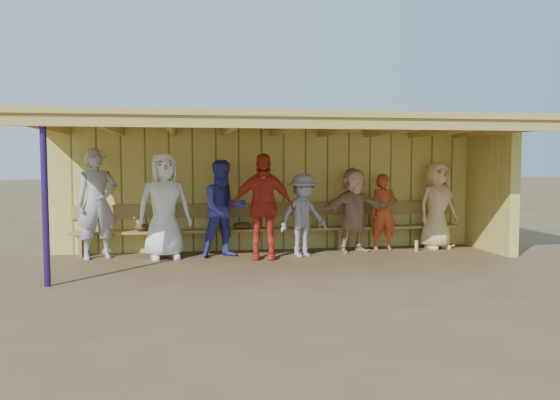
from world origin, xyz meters
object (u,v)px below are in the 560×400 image
(player_d, at_px, (262,206))
(player_h, at_px, (437,206))
(bench, at_px, (274,224))
(player_b, at_px, (164,205))
(player_a, at_px, (97,204))
(player_c, at_px, (224,209))
(player_f, at_px, (354,210))
(player_g, at_px, (384,212))
(player_e, at_px, (303,215))

(player_d, xyz_separation_m, player_h, (3.59, 0.55, -0.08))
(bench, bearing_deg, player_h, -5.35)
(player_b, height_order, player_d, player_b)
(player_a, height_order, player_d, player_a)
(player_d, xyz_separation_m, bench, (0.33, 0.86, -0.42))
(player_c, bearing_deg, player_f, -11.01)
(player_f, bearing_deg, player_b, 163.77)
(player_f, bearing_deg, player_h, -13.86)
(player_g, height_order, player_h, player_h)
(player_b, bearing_deg, player_d, -22.07)
(player_a, xyz_separation_m, player_e, (3.69, -0.39, -0.23))
(player_f, bearing_deg, player_e, 178.25)
(player_b, height_order, player_f, player_b)
(player_b, relative_size, player_h, 1.11)
(player_c, height_order, bench, player_c)
(player_a, bearing_deg, bench, -12.66)
(player_b, height_order, player_h, player_b)
(player_g, distance_m, bench, 2.18)
(player_b, relative_size, player_d, 1.01)
(player_f, distance_m, player_h, 1.77)
(player_b, relative_size, bench, 0.25)
(player_b, distance_m, player_c, 1.07)
(player_b, relative_size, player_c, 1.08)
(player_d, height_order, player_g, player_d)
(player_g, bearing_deg, player_c, -174.45)
(bench, bearing_deg, player_f, -16.41)
(player_c, bearing_deg, player_d, -37.96)
(player_c, height_order, player_h, player_c)
(player_a, bearing_deg, player_g, -18.38)
(player_e, xyz_separation_m, bench, (-0.43, 0.75, -0.24))
(player_b, xyz_separation_m, player_c, (1.07, 0.00, -0.07))
(player_a, relative_size, player_f, 1.21)
(player_d, height_order, player_f, player_d)
(player_a, distance_m, player_b, 1.21)
(player_d, bearing_deg, player_f, 21.62)
(player_a, distance_m, player_g, 5.41)
(player_b, bearing_deg, player_g, -8.89)
(player_b, xyz_separation_m, player_e, (2.50, -0.19, -0.20))
(player_f, height_order, bench, player_f)
(player_c, height_order, player_e, player_c)
(player_b, distance_m, player_h, 5.34)
(player_d, bearing_deg, player_e, 16.61)
(player_a, distance_m, player_f, 4.75)
(player_f, relative_size, player_g, 1.09)
(player_a, height_order, player_h, player_a)
(player_b, xyz_separation_m, bench, (2.07, 0.56, -0.43))
(bench, bearing_deg, player_b, -164.83)
(player_f, bearing_deg, player_a, 160.84)
(player_g, bearing_deg, player_b, -175.54)
(player_d, xyz_separation_m, player_f, (1.83, 0.42, -0.13))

